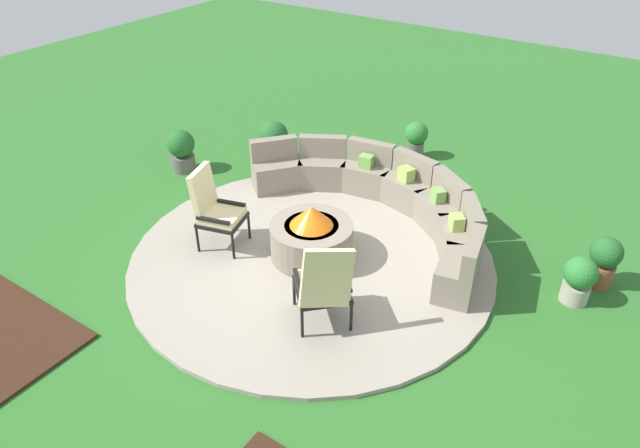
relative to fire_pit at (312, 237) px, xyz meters
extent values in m
plane|color=#2D6B28|center=(0.00, 0.00, -0.36)|extent=(24.00, 24.00, 0.00)
cylinder|color=#9E9384|center=(0.00, 0.00, -0.33)|extent=(4.85, 4.85, 0.06)
cylinder|color=gray|center=(0.00, 0.00, -0.06)|extent=(1.10, 1.10, 0.48)
cylinder|color=black|center=(0.00, 0.00, 0.15)|extent=(0.71, 0.71, 0.06)
cone|color=orange|center=(0.00, 0.00, 0.32)|extent=(0.57, 0.57, 0.28)
cube|color=gray|center=(1.89, 0.37, -0.07)|extent=(0.59, 0.82, 0.45)
cube|color=gray|center=(2.03, 0.40, 0.33)|extent=(0.30, 0.76, 0.35)
cube|color=gray|center=(1.62, 1.05, -0.07)|extent=(0.78, 0.87, 0.45)
cube|color=gray|center=(1.74, 1.12, 0.33)|extent=(0.54, 0.71, 0.35)
cube|color=gray|center=(1.12, 1.57, -0.07)|extent=(0.87, 0.80, 0.45)
cube|color=gray|center=(1.20, 1.69, 0.33)|extent=(0.70, 0.56, 0.35)
cube|color=gray|center=(0.46, 1.87, -0.07)|extent=(0.83, 0.61, 0.45)
cube|color=gray|center=(0.49, 2.01, 0.33)|extent=(0.76, 0.33, 0.35)
cube|color=gray|center=(-0.26, 1.91, -0.07)|extent=(0.80, 0.55, 0.45)
cube|color=gray|center=(-0.28, 2.05, 0.33)|extent=(0.76, 0.26, 0.35)
cube|color=gray|center=(-0.95, 1.67, -0.07)|extent=(0.87, 0.76, 0.45)
cube|color=gray|center=(-1.02, 1.80, 0.33)|extent=(0.73, 0.51, 0.35)
cube|color=gray|center=(-1.50, 1.21, -0.07)|extent=(0.82, 0.86, 0.45)
cube|color=gray|center=(-1.61, 1.30, 0.33)|extent=(0.59, 0.68, 0.35)
cube|color=#70A34C|center=(1.09, 1.53, 0.24)|extent=(0.24, 0.24, 0.18)
cube|color=#93B756|center=(1.58, 1.02, 0.25)|extent=(0.25, 0.25, 0.19)
cube|color=#93B756|center=(0.45, 1.82, 0.26)|extent=(0.26, 0.24, 0.21)
cube|color=#70A34C|center=(-0.26, 1.86, 0.25)|extent=(0.23, 0.20, 0.20)
cylinder|color=black|center=(-0.95, -0.15, -0.11)|extent=(0.04, 0.04, 0.38)
cylinder|color=black|center=(-0.82, -0.64, -0.11)|extent=(0.04, 0.04, 0.38)
cylinder|color=black|center=(-1.46, -0.29, -0.11)|extent=(0.04, 0.04, 0.38)
cylinder|color=black|center=(-1.32, -0.78, -0.11)|extent=(0.04, 0.04, 0.38)
cube|color=black|center=(-1.14, -0.47, 0.10)|extent=(0.68, 0.67, 0.05)
cube|color=beige|center=(-1.14, -0.47, 0.17)|extent=(0.63, 0.62, 0.09)
cube|color=beige|center=(-1.37, -0.53, 0.48)|extent=(0.27, 0.54, 0.71)
cube|color=black|center=(-1.20, -0.23, 0.24)|extent=(0.47, 0.17, 0.04)
cube|color=black|center=(-1.07, -0.70, 0.24)|extent=(0.47, 0.17, 0.04)
cylinder|color=black|center=(0.40, -0.94, -0.11)|extent=(0.04, 0.04, 0.38)
cylinder|color=black|center=(0.79, -0.54, -0.11)|extent=(0.04, 0.04, 0.38)
cylinder|color=black|center=(0.79, -1.33, -0.11)|extent=(0.04, 0.04, 0.38)
cylinder|color=black|center=(1.19, -0.94, -0.11)|extent=(0.04, 0.04, 0.38)
cube|color=black|center=(0.79, -0.94, 0.10)|extent=(0.84, 0.84, 0.05)
cube|color=beige|center=(0.79, -0.94, 0.17)|extent=(0.78, 0.78, 0.09)
cube|color=beige|center=(0.98, -1.12, 0.47)|extent=(0.44, 0.56, 0.75)
cube|color=black|center=(0.60, -1.13, 0.24)|extent=(0.40, 0.40, 0.04)
cube|color=black|center=(0.98, -0.75, 0.24)|extent=(0.40, 0.40, 0.04)
cylinder|color=#A89E8E|center=(3.14, 1.09, -0.24)|extent=(0.33, 0.33, 0.24)
sphere|color=#2D7A33|center=(3.14, 1.09, 0.06)|extent=(0.40, 0.40, 0.40)
cylinder|color=#605B56|center=(-3.29, 0.90, -0.23)|extent=(0.41, 0.41, 0.27)
sphere|color=#236028|center=(-3.29, 0.90, 0.13)|extent=(0.47, 0.47, 0.47)
cylinder|color=brown|center=(3.32, 1.58, -0.21)|extent=(0.33, 0.33, 0.31)
sphere|color=#236028|center=(3.32, 1.58, 0.13)|extent=(0.39, 0.39, 0.39)
cylinder|color=#A89E8E|center=(-2.21, 2.05, -0.22)|extent=(0.36, 0.36, 0.28)
sphere|color=#236028|center=(-2.21, 2.05, 0.12)|extent=(0.51, 0.51, 0.51)
cylinder|color=#605B56|center=(-0.22, 3.57, -0.21)|extent=(0.30, 0.30, 0.29)
sphere|color=#2D7A33|center=(-0.22, 3.57, 0.10)|extent=(0.40, 0.40, 0.40)
sphere|color=#E55638|center=(-0.18, 3.57, 0.17)|extent=(0.13, 0.13, 0.13)
camera|label=1|loc=(3.61, -5.17, 4.30)|focal=32.54mm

